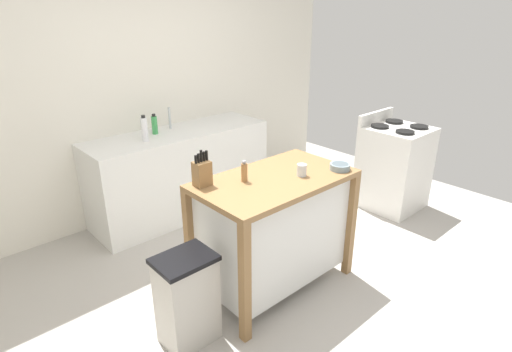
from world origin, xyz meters
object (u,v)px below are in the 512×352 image
(kitchen_island, at_px, (274,227))
(pepper_grinder, at_px, (244,171))
(drinking_cup, at_px, (302,170))
(bottle_dish_soap, at_px, (154,125))
(stove, at_px, (394,167))
(trash_bin, at_px, (187,299))
(knife_block, at_px, (202,173))
(sink_faucet, at_px, (170,118))
(bottle_spray_cleaner, at_px, (144,129))
(bowl_ceramic_wide, at_px, (340,167))

(kitchen_island, xyz_separation_m, pepper_grinder, (-0.20, 0.10, 0.47))
(drinking_cup, xyz_separation_m, bottle_dish_soap, (-0.21, 1.72, 0.02))
(stove, bearing_deg, drinking_cup, -172.37)
(trash_bin, xyz_separation_m, bottle_dish_soap, (0.77, 1.67, 0.66))
(knife_block, xyz_separation_m, bottle_dish_soap, (0.41, 1.38, -0.03))
(pepper_grinder, xyz_separation_m, sink_faucet, (0.36, 1.58, 0.01))
(sink_faucet, relative_size, bottle_spray_cleaner, 0.91)
(knife_block, xyz_separation_m, bowl_ceramic_wide, (0.92, -0.45, -0.07))
(pepper_grinder, height_order, bottle_spray_cleaner, bottle_spray_cleaner)
(pepper_grinder, distance_m, bottle_dish_soap, 1.52)
(sink_faucet, bearing_deg, stove, -41.19)
(kitchen_island, distance_m, sink_faucet, 1.75)
(bowl_ceramic_wide, bearing_deg, drinking_cup, 159.43)
(knife_block, bearing_deg, drinking_cup, -28.35)
(sink_faucet, bearing_deg, knife_block, -113.22)
(pepper_grinder, relative_size, bottle_dish_soap, 0.80)
(bottle_dish_soap, bearing_deg, trash_bin, -114.80)
(sink_faucet, height_order, bottle_dish_soap, sink_faucet)
(bowl_ceramic_wide, distance_m, bottle_dish_soap, 1.90)
(pepper_grinder, relative_size, stove, 0.16)
(kitchen_island, bearing_deg, pepper_grinder, 154.63)
(kitchen_island, bearing_deg, bottle_dish_soap, 91.69)
(trash_bin, relative_size, bottle_spray_cleaner, 2.62)
(sink_faucet, bearing_deg, bottle_spray_cleaner, -152.75)
(pepper_grinder, height_order, trash_bin, pepper_grinder)
(bottle_spray_cleaner, bearing_deg, trash_bin, -111.18)
(drinking_cup, relative_size, sink_faucet, 0.39)
(bowl_ceramic_wide, bearing_deg, trash_bin, 172.91)
(trash_bin, bearing_deg, kitchen_island, 3.95)
(drinking_cup, xyz_separation_m, trash_bin, (-0.99, 0.05, -0.63))
(drinking_cup, relative_size, pepper_grinder, 0.55)
(bowl_ceramic_wide, distance_m, pepper_grinder, 0.74)
(pepper_grinder, bearing_deg, kitchen_island, -25.37)
(trash_bin, distance_m, sink_faucet, 2.10)
(bottle_dish_soap, bearing_deg, bottle_spray_cleaner, -142.07)
(drinking_cup, bearing_deg, trash_bin, 177.23)
(knife_block, relative_size, sink_faucet, 1.14)
(pepper_grinder, bearing_deg, drinking_cup, -28.49)
(bowl_ceramic_wide, relative_size, drinking_cup, 1.74)
(bottle_spray_cleaner, relative_size, bottle_dish_soap, 1.22)
(trash_bin, distance_m, stove, 2.75)
(trash_bin, distance_m, bottle_spray_cleaner, 1.78)
(trash_bin, bearing_deg, bottle_spray_cleaner, 68.82)
(bottle_spray_cleaner, bearing_deg, stove, -32.05)
(bottle_spray_cleaner, relative_size, stove, 0.24)
(bottle_spray_cleaner, bearing_deg, drinking_cup, -76.03)
(bottle_spray_cleaner, distance_m, bottle_dish_soap, 0.23)
(trash_bin, distance_m, bottle_dish_soap, 1.95)
(knife_block, distance_m, drinking_cup, 0.71)
(drinking_cup, height_order, bottle_dish_soap, bottle_dish_soap)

